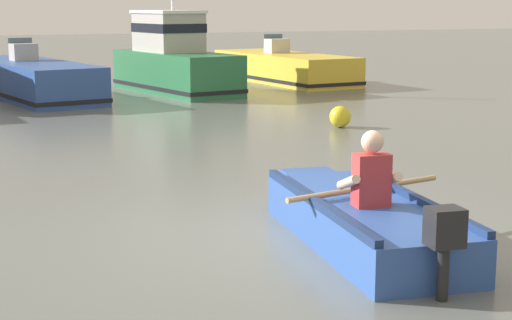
{
  "coord_description": "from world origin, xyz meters",
  "views": [
    {
      "loc": [
        -3.35,
        -7.63,
        2.39
      ],
      "look_at": [
        0.36,
        1.43,
        0.55
      ],
      "focal_mm": 58.42,
      "sensor_mm": 36.0,
      "label": 1
    }
  ],
  "objects_px": {
    "moored_boat_yellow": "(284,68)",
    "mooring_buoy": "(340,117)",
    "rowboat_with_person": "(362,219)",
    "moored_boat_blue": "(31,80)",
    "moored_boat_green": "(174,62)"
  },
  "relations": [
    {
      "from": "rowboat_with_person",
      "to": "moored_boat_blue",
      "type": "relative_size",
      "value": 0.57
    },
    {
      "from": "rowboat_with_person",
      "to": "moored_boat_blue",
      "type": "xyz_separation_m",
      "value": [
        -1.33,
        15.03,
        0.19
      ]
    },
    {
      "from": "moored_boat_blue",
      "to": "rowboat_with_person",
      "type": "bearing_deg",
      "value": -84.95
    },
    {
      "from": "moored_boat_green",
      "to": "mooring_buoy",
      "type": "height_order",
      "value": "moored_boat_green"
    },
    {
      "from": "moored_boat_green",
      "to": "rowboat_with_person",
      "type": "bearing_deg",
      "value": -99.53
    },
    {
      "from": "rowboat_with_person",
      "to": "moored_boat_yellow",
      "type": "distance_m",
      "value": 17.86
    },
    {
      "from": "rowboat_with_person",
      "to": "moored_boat_green",
      "type": "relative_size",
      "value": 0.76
    },
    {
      "from": "rowboat_with_person",
      "to": "mooring_buoy",
      "type": "xyz_separation_m",
      "value": [
        3.59,
        7.24,
        -0.04
      ]
    },
    {
      "from": "moored_boat_blue",
      "to": "mooring_buoy",
      "type": "height_order",
      "value": "moored_boat_blue"
    },
    {
      "from": "moored_boat_yellow",
      "to": "moored_boat_green",
      "type": "bearing_deg",
      "value": -156.8
    },
    {
      "from": "rowboat_with_person",
      "to": "moored_boat_yellow",
      "type": "relative_size",
      "value": 0.6
    },
    {
      "from": "moored_boat_blue",
      "to": "moored_boat_green",
      "type": "distance_m",
      "value": 3.85
    },
    {
      "from": "rowboat_with_person",
      "to": "moored_boat_blue",
      "type": "height_order",
      "value": "moored_boat_blue"
    },
    {
      "from": "moored_boat_yellow",
      "to": "mooring_buoy",
      "type": "bearing_deg",
      "value": -107.64
    },
    {
      "from": "rowboat_with_person",
      "to": "mooring_buoy",
      "type": "relative_size",
      "value": 8.8
    }
  ]
}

